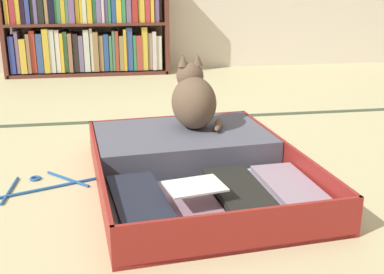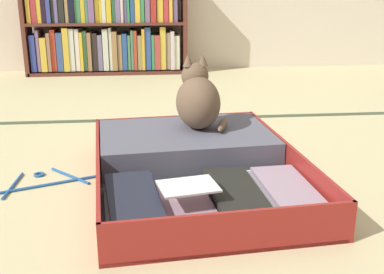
{
  "view_description": "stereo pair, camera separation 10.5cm",
  "coord_description": "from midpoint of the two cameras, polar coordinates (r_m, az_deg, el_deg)",
  "views": [
    {
      "loc": [
        -0.35,
        -1.54,
        0.7
      ],
      "look_at": [
        -0.09,
        0.06,
        0.17
      ],
      "focal_mm": 45.65,
      "sensor_mm": 36.0,
      "label": 1
    },
    {
      "loc": [
        -0.25,
        -1.56,
        0.7
      ],
      "look_at": [
        -0.09,
        0.06,
        0.17
      ],
      "focal_mm": 45.65,
      "sensor_mm": 36.0,
      "label": 2
    }
  ],
  "objects": [
    {
      "name": "bookshelf",
      "position": [
        3.83,
        -9.31,
        12.72
      ],
      "size": [
        1.21,
        0.24,
        0.76
      ],
      "color": "brown",
      "rests_on": "ground_plane"
    },
    {
      "name": "clothes_hanger",
      "position": [
        1.83,
        -15.48,
        -5.05
      ],
      "size": [
        0.38,
        0.26,
        0.01
      ],
      "color": "#20559F",
      "rests_on": "ground_plane"
    },
    {
      "name": "tatami_border",
      "position": [
        2.57,
        1.38,
        2.21
      ],
      "size": [
        4.8,
        0.05,
        0.0
      ],
      "color": "#3D4B33",
      "rests_on": "ground_plane"
    },
    {
      "name": "ground_plane",
      "position": [
        1.73,
        4.98,
        -5.97
      ],
      "size": [
        10.0,
        10.0,
        0.0
      ],
      "primitive_type": "plane",
      "color": "#C3BA8A"
    },
    {
      "name": "black_cat",
      "position": [
        1.96,
        2.21,
        4.34
      ],
      "size": [
        0.24,
        0.25,
        0.29
      ],
      "color": "brown",
      "rests_on": "open_suitcase"
    },
    {
      "name": "open_suitcase",
      "position": [
        1.81,
        1.72,
        -3.02
      ],
      "size": [
        0.78,
        1.02,
        0.13
      ],
      "color": "maroon",
      "rests_on": "ground_plane"
    }
  ]
}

